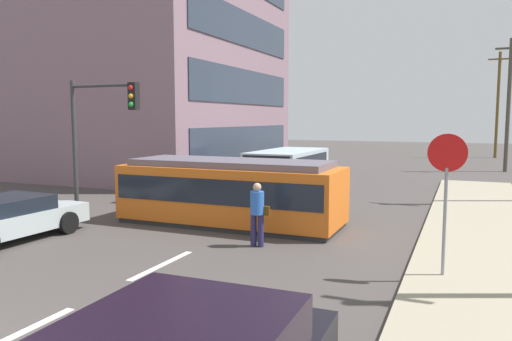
% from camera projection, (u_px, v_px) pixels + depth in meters
% --- Properties ---
extents(ground_plane, '(120.00, 120.00, 0.00)m').
position_uv_depth(ground_plane, '(237.00, 229.00, 14.79)').
color(ground_plane, '#47423F').
extents(sidewalk_curb_right, '(3.20, 36.00, 0.14)m').
position_uv_depth(sidewalk_curb_right, '(494.00, 307.00, 8.47)').
color(sidewalk_curb_right, '#9F967D').
rests_on(sidewalk_curb_right, ground).
extents(lane_stripe_1, '(0.16, 2.40, 0.01)m').
position_uv_depth(lane_stripe_1, '(13.00, 337.00, 7.47)').
color(lane_stripe_1, silver).
rests_on(lane_stripe_1, ground).
extents(lane_stripe_2, '(0.16, 2.40, 0.01)m').
position_uv_depth(lane_stripe_2, '(162.00, 265.00, 11.13)').
color(lane_stripe_2, silver).
rests_on(lane_stripe_2, ground).
extents(lane_stripe_3, '(0.16, 2.40, 0.01)m').
position_uv_depth(lane_stripe_3, '(303.00, 197.00, 20.81)').
color(lane_stripe_3, silver).
rests_on(lane_stripe_3, ground).
extents(lane_stripe_4, '(0.16, 2.40, 0.01)m').
position_uv_depth(lane_stripe_4, '(337.00, 181.00, 26.29)').
color(lane_stripe_4, silver).
rests_on(lane_stripe_4, ground).
extents(corner_building, '(16.92, 14.76, 12.80)m').
position_uv_depth(corner_building, '(124.00, 70.00, 30.94)').
color(corner_building, gray).
rests_on(corner_building, ground).
extents(streetcar_tram, '(6.99, 2.56, 2.04)m').
position_uv_depth(streetcar_tram, '(231.00, 191.00, 15.40)').
color(streetcar_tram, orange).
rests_on(streetcar_tram, ground).
extents(city_bus, '(2.62, 5.69, 1.77)m').
position_uv_depth(city_bus, '(288.00, 165.00, 24.13)').
color(city_bus, '#A7BAC6').
rests_on(city_bus, ground).
extents(pedestrian_crossing, '(0.50, 0.36, 1.67)m').
position_uv_depth(pedestrian_crossing, '(257.00, 211.00, 12.67)').
color(pedestrian_crossing, '#28254F').
rests_on(pedestrian_crossing, ground).
extents(parked_sedan_mid, '(2.20, 4.38, 1.19)m').
position_uv_depth(parked_sedan_mid, '(4.00, 218.00, 13.31)').
color(parked_sedan_mid, silver).
rests_on(parked_sedan_mid, ground).
extents(parked_sedan_far, '(2.03, 4.44, 1.19)m').
position_uv_depth(parked_sedan_far, '(171.00, 182.00, 20.93)').
color(parked_sedan_far, beige).
rests_on(parked_sedan_far, ground).
extents(stop_sign, '(0.76, 0.07, 2.88)m').
position_uv_depth(stop_sign, '(447.00, 175.00, 9.80)').
color(stop_sign, gray).
rests_on(stop_sign, sidewalk_curb_right).
extents(traffic_light_mast, '(2.64, 0.33, 4.55)m').
position_uv_depth(traffic_light_mast, '(100.00, 122.00, 15.65)').
color(traffic_light_mast, '#333333').
rests_on(traffic_light_mast, ground).
extents(utility_pole_far, '(1.80, 0.24, 8.22)m').
position_uv_depth(utility_pole_far, '(509.00, 103.00, 30.31)').
color(utility_pole_far, '#4A483C').
rests_on(utility_pole_far, ground).
extents(utility_pole_distant, '(1.80, 0.24, 8.87)m').
position_uv_depth(utility_pole_distant, '(498.00, 103.00, 41.22)').
color(utility_pole_distant, brown).
rests_on(utility_pole_distant, ground).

